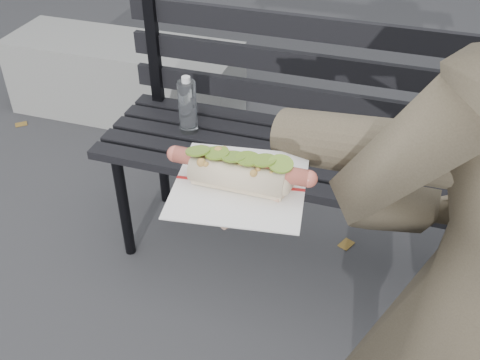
% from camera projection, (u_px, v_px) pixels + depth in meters
% --- Properties ---
extents(park_bench, '(1.50, 0.44, 0.88)m').
position_uv_depth(park_bench, '(321.00, 133.00, 1.89)').
color(park_bench, black).
rests_on(park_bench, ground).
extents(concrete_block, '(1.20, 0.40, 0.40)m').
position_uv_depth(concrete_block, '(125.00, 79.00, 2.93)').
color(concrete_block, slate).
rests_on(concrete_block, ground).
extents(held_hotdog, '(0.63, 0.30, 0.20)m').
position_uv_depth(held_hotdog, '(386.00, 163.00, 0.79)').
color(held_hotdog, '#453D2E').
extents(fallen_leaves, '(4.32, 2.93, 0.00)m').
position_uv_depth(fallen_leaves, '(364.00, 360.00, 1.79)').
color(fallen_leaves, brown).
rests_on(fallen_leaves, ground).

